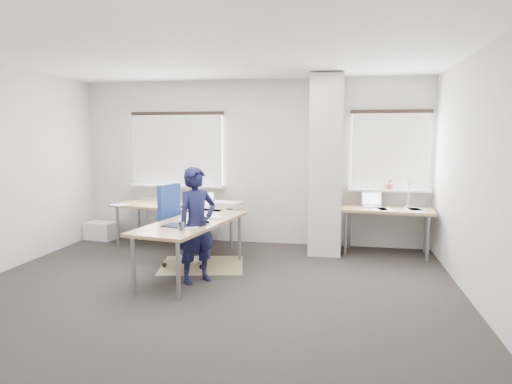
% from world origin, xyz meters
% --- Properties ---
extents(ground, '(6.00, 6.00, 0.00)m').
position_xyz_m(ground, '(0.00, 0.00, 0.00)').
color(ground, black).
rests_on(ground, ground).
extents(room_shell, '(6.04, 5.04, 2.82)m').
position_xyz_m(room_shell, '(0.18, 0.45, 1.75)').
color(room_shell, '#B9B6A9').
rests_on(room_shell, ground).
extents(floor_mat, '(1.34, 1.20, 0.01)m').
position_xyz_m(floor_mat, '(-0.40, 0.93, 0.00)').
color(floor_mat, '#917D4F').
rests_on(floor_mat, ground).
extents(white_crate, '(0.57, 0.44, 0.31)m').
position_xyz_m(white_crate, '(-2.70, 2.22, 0.16)').
color(white_crate, white).
rests_on(white_crate, ground).
extents(desk_main, '(2.40, 2.98, 0.96)m').
position_xyz_m(desk_main, '(-0.73, 1.16, 0.69)').
color(desk_main, olive).
rests_on(desk_main, ground).
extents(desk_side, '(1.47, 0.85, 1.22)m').
position_xyz_m(desk_side, '(2.26, 2.08, 0.69)').
color(desk_side, olive).
rests_on(desk_side, ground).
extents(task_chair, '(0.66, 0.64, 1.17)m').
position_xyz_m(task_chair, '(-0.67, 0.83, 0.33)').
color(task_chair, navy).
rests_on(task_chair, ground).
extents(person, '(0.62, 0.63, 1.47)m').
position_xyz_m(person, '(-0.24, 0.22, 0.73)').
color(person, black).
rests_on(person, ground).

